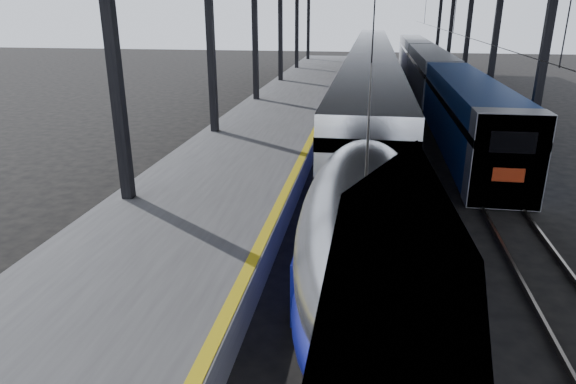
# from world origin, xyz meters

# --- Properties ---
(ground) EXTENTS (160.00, 160.00, 0.00)m
(ground) POSITION_xyz_m (0.00, 0.00, 0.00)
(ground) COLOR black
(ground) RESTS_ON ground
(platform) EXTENTS (6.00, 80.00, 1.00)m
(platform) POSITION_xyz_m (-3.50, 20.00, 0.50)
(platform) COLOR #4C4C4F
(platform) RESTS_ON ground
(yellow_strip) EXTENTS (0.30, 80.00, 0.01)m
(yellow_strip) POSITION_xyz_m (-0.70, 20.00, 1.00)
(yellow_strip) COLOR yellow
(yellow_strip) RESTS_ON platform
(rails) EXTENTS (6.52, 80.00, 0.16)m
(rails) POSITION_xyz_m (4.50, 20.00, 0.08)
(rails) COLOR slate
(rails) RESTS_ON ground
(tgv_train) EXTENTS (2.99, 65.20, 4.29)m
(tgv_train) POSITION_xyz_m (2.00, 28.01, 2.01)
(tgv_train) COLOR silver
(tgv_train) RESTS_ON ground
(second_train) EXTENTS (2.59, 56.05, 3.57)m
(second_train) POSITION_xyz_m (7.00, 35.51, 1.81)
(second_train) COLOR navy
(second_train) RESTS_ON ground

